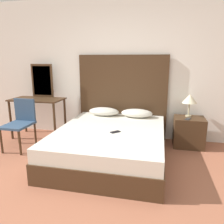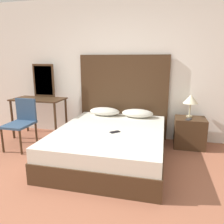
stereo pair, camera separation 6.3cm
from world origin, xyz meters
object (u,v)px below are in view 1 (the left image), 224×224
object	(u,v)px
phone_on_bed	(115,132)
bed	(111,144)
vanity_desk	(38,105)
table_lamp	(190,99)
nightstand	(189,132)
phone_on_nightstand	(188,119)
chair	(21,121)

from	to	relation	value
phone_on_bed	bed	bearing A→B (deg)	126.81
bed	phone_on_bed	distance (m)	0.30
vanity_desk	table_lamp	bearing A→B (deg)	4.33
phone_on_bed	nightstand	size ratio (longest dim) A/B	0.29
bed	phone_on_nightstand	bearing A→B (deg)	28.98
table_lamp	vanity_desk	size ratio (longest dim) A/B	0.40
nightstand	table_lamp	xyz separation A→B (m)	(-0.02, 0.09, 0.59)
bed	nightstand	distance (m)	1.49
phone_on_bed	phone_on_nightstand	bearing A→B (deg)	36.02
table_lamp	chair	xyz separation A→B (m)	(-2.90, -0.78, -0.36)
bed	vanity_desk	xyz separation A→B (m)	(-1.65, 0.66, 0.42)
nightstand	chair	distance (m)	3.01
phone_on_bed	chair	world-z (taller)	chair
phone_on_bed	vanity_desk	xyz separation A→B (m)	(-1.75, 0.79, 0.17)
nightstand	chair	size ratio (longest dim) A/B	0.62
bed	phone_on_bed	world-z (taller)	phone_on_bed
vanity_desk	phone_on_nightstand	bearing A→B (deg)	0.40
nightstand	chair	bearing A→B (deg)	-166.59
nightstand	table_lamp	distance (m)	0.59
vanity_desk	chair	distance (m)	0.59
phone_on_bed	table_lamp	world-z (taller)	table_lamp
table_lamp	phone_on_nightstand	bearing A→B (deg)	-98.42
bed	nightstand	world-z (taller)	nightstand
phone_on_bed	table_lamp	xyz separation A→B (m)	(1.15, 1.01, 0.37)
phone_on_bed	phone_on_nightstand	distance (m)	1.39
nightstand	chair	world-z (taller)	chair
phone_on_bed	chair	xyz separation A→B (m)	(-1.75, 0.23, 0.00)
nightstand	phone_on_nightstand	size ratio (longest dim) A/B	3.24
table_lamp	vanity_desk	xyz separation A→B (m)	(-2.90, -0.22, -0.20)
phone_on_nightstand	chair	distance (m)	2.93
bed	nightstand	xyz separation A→B (m)	(1.27, 0.79, 0.03)
phone_on_nightstand	nightstand	bearing A→B (deg)	67.46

